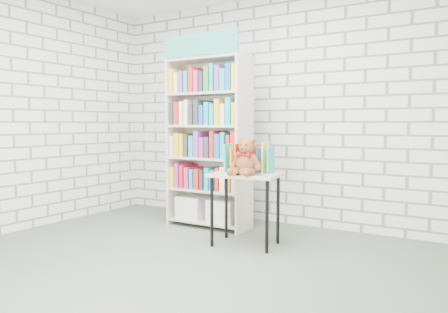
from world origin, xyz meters
The scene contains 6 objects.
ground centered at (0.00, 0.00, 0.00)m, with size 4.50×4.50×0.00m, color #4D5548.
room_shell centered at (0.00, 0.00, 1.78)m, with size 4.52×4.02×2.81m.
bookshelf centered at (-0.49, 1.36, 1.03)m, with size 1.01×0.39×2.26m.
display_table centered at (0.27, 0.87, 0.63)m, with size 0.74×0.56×0.74m.
table_books centered at (0.26, 0.98, 0.88)m, with size 0.50×0.27×0.28m.
teddy_bear centered at (0.33, 0.77, 0.88)m, with size 0.34×0.31×0.36m.
Camera 1 is at (2.37, -2.98, 1.24)m, focal length 35.00 mm.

